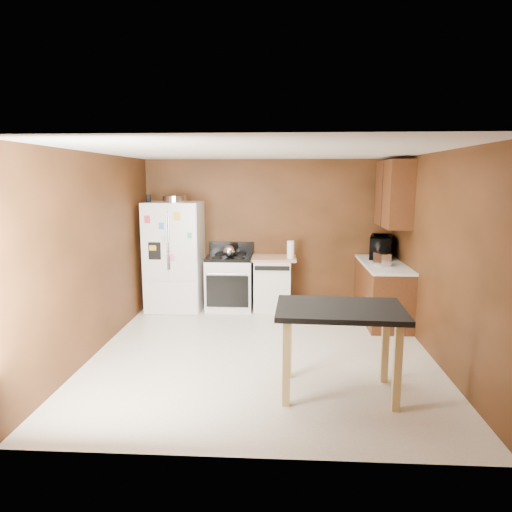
# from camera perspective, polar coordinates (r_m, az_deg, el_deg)

# --- Properties ---
(floor) EXTENTS (4.50, 4.50, 0.00)m
(floor) POSITION_cam_1_polar(r_m,az_deg,el_deg) (5.95, 0.82, -11.85)
(floor) COLOR white
(floor) RESTS_ON ground
(ceiling) EXTENTS (4.50, 4.50, 0.00)m
(ceiling) POSITION_cam_1_polar(r_m,az_deg,el_deg) (5.54, 0.88, 12.96)
(ceiling) COLOR white
(ceiling) RESTS_ON ground
(wall_back) EXTENTS (4.20, 0.00, 4.20)m
(wall_back) POSITION_cam_1_polar(r_m,az_deg,el_deg) (7.84, 1.56, 2.85)
(wall_back) COLOR brown
(wall_back) RESTS_ON ground
(wall_front) EXTENTS (4.20, 0.00, 4.20)m
(wall_front) POSITION_cam_1_polar(r_m,az_deg,el_deg) (3.42, -0.78, -6.20)
(wall_front) COLOR brown
(wall_front) RESTS_ON ground
(wall_left) EXTENTS (0.00, 4.50, 4.50)m
(wall_left) POSITION_cam_1_polar(r_m,az_deg,el_deg) (6.07, -19.36, 0.29)
(wall_left) COLOR brown
(wall_left) RESTS_ON ground
(wall_right) EXTENTS (0.00, 4.50, 4.50)m
(wall_right) POSITION_cam_1_polar(r_m,az_deg,el_deg) (5.91, 21.65, -0.10)
(wall_right) COLOR brown
(wall_right) RESTS_ON ground
(roasting_pan) EXTENTS (0.40, 0.40, 0.10)m
(roasting_pan) POSITION_cam_1_polar(r_m,az_deg,el_deg) (7.62, -10.10, 7.04)
(roasting_pan) COLOR silver
(roasting_pan) RESTS_ON refrigerator
(pen_cup) EXTENTS (0.08, 0.08, 0.12)m
(pen_cup) POSITION_cam_1_polar(r_m,az_deg,el_deg) (7.62, -13.32, 7.02)
(pen_cup) COLOR black
(pen_cup) RESTS_ON refrigerator
(kettle) EXTENTS (0.19, 0.19, 0.19)m
(kettle) POSITION_cam_1_polar(r_m,az_deg,el_deg) (7.51, -3.38, 0.60)
(kettle) COLOR silver
(kettle) RESTS_ON gas_range
(paper_towel) EXTENTS (0.14, 0.14, 0.28)m
(paper_towel) POSITION_cam_1_polar(r_m,az_deg,el_deg) (7.49, 4.35, 0.82)
(paper_towel) COLOR white
(paper_towel) RESTS_ON dishwasher
(green_canister) EXTENTS (0.10, 0.10, 0.10)m
(green_canister) POSITION_cam_1_polar(r_m,az_deg,el_deg) (7.62, 4.40, 0.29)
(green_canister) COLOR green
(green_canister) RESTS_ON dishwasher
(toaster) EXTENTS (0.22, 0.29, 0.19)m
(toaster) POSITION_cam_1_polar(r_m,az_deg,el_deg) (7.03, 15.49, -0.41)
(toaster) COLOR silver
(toaster) RESTS_ON right_cabinets
(microwave) EXTENTS (0.54, 0.68, 0.33)m
(microwave) POSITION_cam_1_polar(r_m,az_deg,el_deg) (7.70, 15.32, 1.01)
(microwave) COLOR black
(microwave) RESTS_ON right_cabinets
(refrigerator) EXTENTS (0.90, 0.80, 1.80)m
(refrigerator) POSITION_cam_1_polar(r_m,az_deg,el_deg) (7.71, -10.14, -0.03)
(refrigerator) COLOR white
(refrigerator) RESTS_ON ground
(gas_range) EXTENTS (0.76, 0.68, 1.10)m
(gas_range) POSITION_cam_1_polar(r_m,az_deg,el_deg) (7.70, -3.32, -3.24)
(gas_range) COLOR white
(gas_range) RESTS_ON ground
(dishwasher) EXTENTS (0.78, 0.63, 0.89)m
(dishwasher) POSITION_cam_1_polar(r_m,az_deg,el_deg) (7.68, 2.06, -3.34)
(dishwasher) COLOR white
(dishwasher) RESTS_ON ground
(right_cabinets) EXTENTS (0.63, 1.58, 2.45)m
(right_cabinets) POSITION_cam_1_polar(r_m,az_deg,el_deg) (7.30, 15.93, -0.75)
(right_cabinets) COLOR #592C18
(right_cabinets) RESTS_ON ground
(island) EXTENTS (1.31, 0.90, 0.91)m
(island) POSITION_cam_1_polar(r_m,az_deg,el_deg) (4.70, 10.42, -7.92)
(island) COLOR black
(island) RESTS_ON ground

